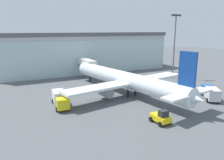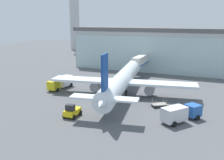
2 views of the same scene
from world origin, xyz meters
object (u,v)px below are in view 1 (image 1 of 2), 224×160
(apron_light_mast, at_px, (175,41))
(catering_truck, at_px, (60,99))
(jet_bridge, at_px, (85,63))
(safety_cone_wingtip, at_px, (59,104))
(pushback_tug, at_px, (161,117))
(baggage_cart, at_px, (173,93))
(fuel_truck, at_px, (210,92))
(safety_cone_nose, at_px, (136,101))
(airplane, at_px, (126,80))

(apron_light_mast, xyz_separation_m, catering_truck, (-35.93, -11.39, -9.57))
(jet_bridge, distance_m, apron_light_mast, 27.13)
(apron_light_mast, distance_m, safety_cone_wingtip, 39.26)
(pushback_tug, bearing_deg, baggage_cart, -50.78)
(apron_light_mast, height_order, pushback_tug, apron_light_mast)
(apron_light_mast, distance_m, baggage_cart, 21.02)
(jet_bridge, distance_m, baggage_cart, 28.51)
(apron_light_mast, relative_size, catering_truck, 2.53)
(fuel_truck, relative_size, pushback_tug, 2.20)
(safety_cone_nose, bearing_deg, jet_bridge, 95.41)
(jet_bridge, height_order, catering_truck, jet_bridge)
(safety_cone_wingtip, bearing_deg, jet_bridge, 60.76)
(pushback_tug, bearing_deg, fuel_truck, -75.67)
(airplane, xyz_separation_m, catering_truck, (-15.08, -1.95, -1.85))
(apron_light_mast, height_order, baggage_cart, apron_light_mast)
(apron_light_mast, relative_size, airplane, 0.48)
(baggage_cart, bearing_deg, safety_cone_wingtip, 133.55)
(apron_light_mast, distance_m, safety_cone_nose, 28.40)
(jet_bridge, distance_m, airplane, 20.66)
(pushback_tug, bearing_deg, jet_bridge, -3.52)
(airplane, height_order, baggage_cart, airplane)
(apron_light_mast, height_order, safety_cone_nose, apron_light_mast)
(jet_bridge, relative_size, baggage_cart, 3.75)
(jet_bridge, bearing_deg, catering_truck, 147.68)
(apron_light_mast, distance_m, catering_truck, 38.89)
(catering_truck, relative_size, baggage_cart, 2.31)
(jet_bridge, height_order, apron_light_mast, apron_light_mast)
(airplane, relative_size, safety_cone_wingtip, 70.48)
(jet_bridge, relative_size, pushback_tug, 3.57)
(apron_light_mast, xyz_separation_m, airplane, (-20.85, -9.44, -7.72))
(airplane, bearing_deg, apron_light_mast, -78.36)
(jet_bridge, bearing_deg, airplane, -175.52)
(catering_truck, distance_m, baggage_cart, 24.85)
(airplane, distance_m, fuel_truck, 18.05)
(fuel_truck, height_order, pushback_tug, fuel_truck)
(fuel_truck, bearing_deg, airplane, 87.16)
(catering_truck, distance_m, pushback_tug, 19.24)
(catering_truck, bearing_deg, safety_cone_nose, 76.62)
(fuel_truck, xyz_separation_m, safety_cone_wingtip, (-29.91, 8.99, -1.19))
(catering_truck, distance_m, safety_cone_nose, 15.03)
(fuel_truck, distance_m, pushback_tug, 17.87)
(apron_light_mast, relative_size, safety_cone_wingtip, 33.80)
(jet_bridge, relative_size, apron_light_mast, 0.64)
(fuel_truck, bearing_deg, pushback_tug, 141.82)
(jet_bridge, xyz_separation_m, airplane, (3.07, -20.40, -1.11))
(catering_truck, height_order, fuel_truck, same)
(baggage_cart, bearing_deg, catering_truck, 134.61)
(jet_bridge, xyz_separation_m, safety_cone_wingtip, (-12.23, -21.86, -4.16))
(baggage_cart, bearing_deg, airplane, 114.48)
(pushback_tug, distance_m, safety_cone_nose, 10.68)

